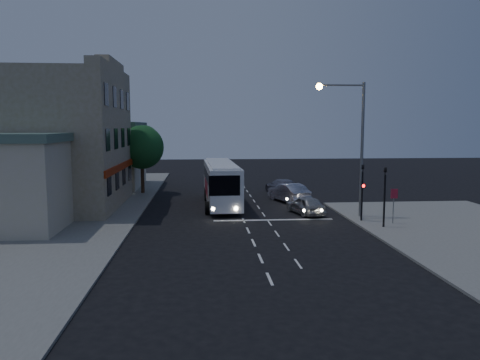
{
  "coord_description": "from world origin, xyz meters",
  "views": [
    {
      "loc": [
        -2.73,
        -28.41,
        6.23
      ],
      "look_at": [
        0.12,
        6.41,
        2.2
      ],
      "focal_mm": 35.0,
      "sensor_mm": 36.0,
      "label": 1
    }
  ],
  "objects": [
    {
      "name": "regulatory_sign",
      "position": [
        9.3,
        -0.24,
        1.6
      ],
      "size": [
        0.45,
        0.12,
        2.2
      ],
      "color": "slate",
      "rests_on": "sidewalk_near"
    },
    {
      "name": "tour_bus",
      "position": [
        -1.22,
        8.24,
        1.83
      ],
      "size": [
        2.65,
        11.1,
        3.39
      ],
      "rotation": [
        0.0,
        0.0,
        0.03
      ],
      "color": "white",
      "rests_on": "ground"
    },
    {
      "name": "car_sedan_b",
      "position": [
        4.63,
        14.02,
        0.7
      ],
      "size": [
        2.83,
        5.08,
        1.39
      ],
      "primitive_type": "imported",
      "rotation": [
        0.0,
        0.0,
        3.33
      ],
      "color": "gray",
      "rests_on": "ground"
    },
    {
      "name": "traffic_signal_side",
      "position": [
        8.3,
        -1.2,
        2.42
      ],
      "size": [
        0.18,
        0.15,
        4.1
      ],
      "color": "black",
      "rests_on": "sidewalk_near"
    },
    {
      "name": "streetlight",
      "position": [
        7.34,
        2.2,
        5.73
      ],
      "size": [
        3.32,
        0.44,
        9.0
      ],
      "color": "slate",
      "rests_on": "sidewalk_near"
    },
    {
      "name": "main_building",
      "position": [
        -13.96,
        8.0,
        5.16
      ],
      "size": [
        10.12,
        12.0,
        11.0
      ],
      "color": "#AA9C8E",
      "rests_on": "sidewalk_far"
    },
    {
      "name": "road_markings",
      "position": [
        1.29,
        3.31,
        0.0
      ],
      "size": [
        8.0,
        30.55,
        0.01
      ],
      "color": "silver",
      "rests_on": "ground"
    },
    {
      "name": "ground",
      "position": [
        0.0,
        0.0,
        0.0
      ],
      "size": [
        120.0,
        120.0,
        0.0
      ],
      "primitive_type": "plane",
      "color": "black"
    },
    {
      "name": "car_suv",
      "position": [
        4.61,
        3.8,
        0.67
      ],
      "size": [
        2.42,
        4.16,
        1.33
      ],
      "primitive_type": "imported",
      "rotation": [
        0.0,
        0.0,
        3.37
      ],
      "color": "#AAAAAA",
      "rests_on": "ground"
    },
    {
      "name": "street_tree",
      "position": [
        -8.21,
        15.02,
        4.5
      ],
      "size": [
        4.0,
        4.0,
        6.2
      ],
      "color": "black",
      "rests_on": "sidewalk_far"
    },
    {
      "name": "car_sedan_a",
      "position": [
        4.38,
        9.27,
        0.78
      ],
      "size": [
        3.0,
        4.99,
        1.55
      ],
      "primitive_type": "imported",
      "rotation": [
        0.0,
        0.0,
        3.45
      ],
      "color": "#ADADBD",
      "rests_on": "ground"
    },
    {
      "name": "sidewalk_far",
      "position": [
        -13.0,
        8.0,
        0.06
      ],
      "size": [
        12.0,
        50.0,
        0.12
      ],
      "primitive_type": "cube",
      "color": "slate",
      "rests_on": "ground"
    },
    {
      "name": "traffic_signal_main",
      "position": [
        7.6,
        0.78,
        2.42
      ],
      "size": [
        0.25,
        0.35,
        4.1
      ],
      "color": "black",
      "rests_on": "sidewalk_near"
    },
    {
      "name": "low_building_north",
      "position": [
        -13.5,
        20.0,
        3.39
      ],
      "size": [
        9.4,
        9.4,
        6.5
      ],
      "color": "beige",
      "rests_on": "sidewalk_far"
    }
  ]
}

